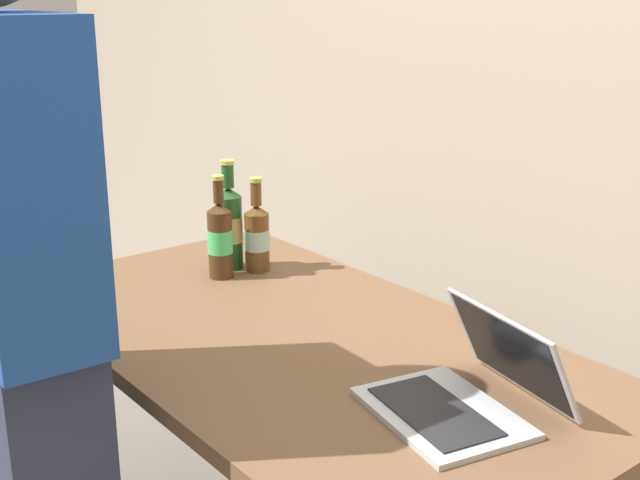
{
  "coord_description": "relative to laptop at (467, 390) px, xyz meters",
  "views": [
    {
      "loc": [
        1.41,
        -1.06,
        1.5
      ],
      "look_at": [
        0.08,
        0.0,
        0.98
      ],
      "focal_mm": 46.22,
      "sensor_mm": 36.0,
      "label": 1
    }
  ],
  "objects": [
    {
      "name": "back_wall",
      "position": [
        -0.48,
        0.79,
        0.53
      ],
      "size": [
        6.0,
        0.1,
        2.6
      ],
      "primitive_type": "cube",
      "color": "tan",
      "rests_on": "ground"
    },
    {
      "name": "desk",
      "position": [
        -0.48,
        -0.04,
        -0.12
      ],
      "size": [
        1.59,
        0.83,
        0.73
      ],
      "color": "brown",
      "rests_on": "ground"
    },
    {
      "name": "beer_bottle_brown",
      "position": [
        -0.94,
        0.04,
        0.07
      ],
      "size": [
        0.07,
        0.07,
        0.29
      ],
      "color": "#472B14",
      "rests_on": "desk"
    },
    {
      "name": "person_figure",
      "position": [
        -0.53,
        -0.64,
        0.12
      ],
      "size": [
        0.45,
        0.29,
        1.72
      ],
      "color": "#2D3347",
      "rests_on": "ground"
    },
    {
      "name": "beer_bottle_amber",
      "position": [
        -0.93,
        0.15,
        0.06
      ],
      "size": [
        0.07,
        0.07,
        0.27
      ],
      "color": "brown",
      "rests_on": "desk"
    },
    {
      "name": "laptop",
      "position": [
        0.0,
        0.0,
        0.0
      ],
      "size": [
        0.37,
        0.37,
        0.19
      ],
      "color": "#B7BABC",
      "rests_on": "desk"
    },
    {
      "name": "beer_bottle_green",
      "position": [
        -0.99,
        0.1,
        0.09
      ],
      "size": [
        0.08,
        0.08,
        0.32
      ],
      "color": "#1E5123",
      "rests_on": "desk"
    }
  ]
}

